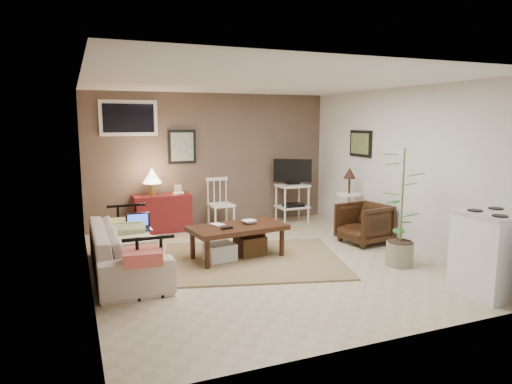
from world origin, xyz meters
name	(u,v)px	position (x,y,z in m)	size (l,w,h in m)	color
floor	(265,261)	(0.00, 0.00, 0.00)	(5.00, 5.00, 0.00)	#C1B293
art_back	(182,147)	(-0.55, 2.48, 1.45)	(0.50, 0.03, 0.60)	black
art_right	(361,144)	(2.23, 1.05, 1.52)	(0.03, 0.60, 0.45)	black
window	(129,118)	(-1.45, 2.48, 1.95)	(0.96, 0.03, 0.60)	white
rug	(252,260)	(-0.16, 0.10, 0.01)	(2.42, 1.94, 0.02)	#8B7B50
coffee_table	(237,239)	(-0.32, 0.26, 0.28)	(1.39, 0.85, 0.50)	#36170E
sofa	(127,241)	(-1.80, 0.24, 0.41)	(2.08, 0.61, 0.81)	beige
sofa_pillows	(133,238)	(-1.75, 0.00, 0.50)	(0.40, 1.98, 0.14)	beige
sofa_end_rails	(137,245)	(-1.68, 0.24, 0.35)	(0.56, 2.07, 0.70)	black
laptop	(138,225)	(-1.60, 0.59, 0.53)	(0.32, 0.23, 0.22)	black
red_console	(161,209)	(-0.99, 2.26, 0.39)	(0.97, 0.43, 1.12)	maroon
spindle_chair	(221,205)	(0.04, 2.10, 0.42)	(0.43, 0.43, 0.90)	white
tv_stand	(293,189)	(1.46, 2.10, 0.63)	(0.65, 0.46, 1.20)	white
side_table	(349,192)	(1.99, 1.00, 0.69)	(0.42, 0.42, 1.12)	white
armchair	(364,222)	(1.81, 0.29, 0.34)	(0.67, 0.63, 0.69)	black
potted_plant	(402,203)	(1.58, -0.84, 0.84)	(0.40, 0.40, 1.58)	gray
stove	(494,253)	(1.88, -2.02, 0.46)	(0.71, 0.66, 0.93)	white
bowl	(249,217)	(-0.11, 0.32, 0.57)	(0.20, 0.05, 0.20)	#36170E
book_table	(213,219)	(-0.62, 0.38, 0.57)	(0.14, 0.02, 0.20)	#36170E
book_console	(173,187)	(-0.77, 2.28, 0.77)	(0.18, 0.02, 0.24)	#36170E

